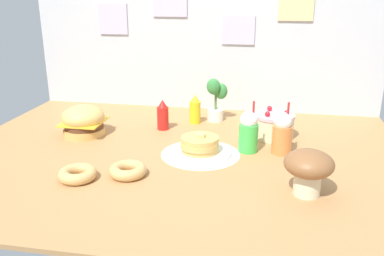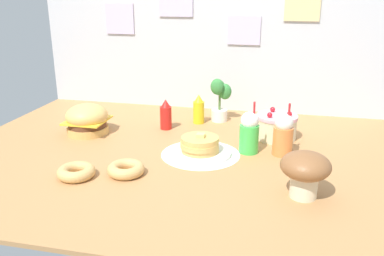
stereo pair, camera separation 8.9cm
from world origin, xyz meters
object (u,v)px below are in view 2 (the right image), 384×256
object	(u,v)px
mustard_bottle	(199,110)
layer_cake	(276,127)
orange_float_cup	(283,135)
ketchup_bottle	(166,115)
donut_chocolate	(126,169)
cream_soda_cup	(249,132)
potted_plant	(220,98)
donut_pink_glaze	(76,172)
pancake_stack	(200,147)
burger	(87,119)
mushroom_stool	(305,170)

from	to	relation	value
mustard_bottle	layer_cake	bearing A→B (deg)	-20.40
orange_float_cup	ketchup_bottle	bearing A→B (deg)	159.52
orange_float_cup	donut_chocolate	size ratio (longest dim) A/B	1.61
cream_soda_cup	potted_plant	xyz separation A→B (m)	(-0.24, 0.52, 0.04)
orange_float_cup	donut_pink_glaze	size ratio (longest dim) A/B	1.61
pancake_stack	donut_chocolate	xyz separation A→B (m)	(-0.30, -0.32, -0.02)
mustard_bottle	cream_soda_cup	bearing A→B (deg)	-49.96
burger	layer_cake	xyz separation A→B (m)	(1.14, 0.16, -0.01)
pancake_stack	orange_float_cup	xyz separation A→B (m)	(0.43, 0.10, 0.07)
mushroom_stool	donut_chocolate	bearing A→B (deg)	177.31
ketchup_bottle	mustard_bottle	distance (m)	0.24
ketchup_bottle	mushroom_stool	xyz separation A→B (m)	(0.83, -0.73, 0.04)
donut_pink_glaze	mushroom_stool	bearing A→B (deg)	2.37
pancake_stack	cream_soda_cup	distance (m)	0.28
burger	potted_plant	xyz separation A→B (m)	(0.75, 0.43, 0.07)
ketchup_bottle	cream_soda_cup	distance (m)	0.62
mustard_bottle	donut_pink_glaze	size ratio (longest dim) A/B	1.08
layer_cake	mushroom_stool	size ratio (longest dim) A/B	1.13
mustard_bottle	orange_float_cup	world-z (taller)	orange_float_cup
layer_cake	orange_float_cup	world-z (taller)	orange_float_cup
ketchup_bottle	mushroom_stool	bearing A→B (deg)	-41.55
layer_cake	mushroom_stool	world-z (taller)	mushroom_stool
ketchup_bottle	donut_chocolate	world-z (taller)	ketchup_bottle
potted_plant	mushroom_stool	bearing A→B (deg)	-61.81
burger	ketchup_bottle	world-z (taller)	ketchup_bottle
orange_float_cup	donut_chocolate	xyz separation A→B (m)	(-0.73, -0.42, -0.08)
cream_soda_cup	donut_chocolate	distance (m)	0.69
layer_cake	orange_float_cup	size ratio (longest dim) A/B	0.83
orange_float_cup	cream_soda_cup	bearing A→B (deg)	-178.14
mustard_bottle	potted_plant	world-z (taller)	potted_plant
mustard_bottle	mushroom_stool	xyz separation A→B (m)	(0.65, -0.90, 0.04)
layer_cake	potted_plant	distance (m)	0.47
burger	potted_plant	bearing A→B (deg)	29.64
cream_soda_cup	potted_plant	world-z (taller)	potted_plant
burger	donut_chocolate	world-z (taller)	burger
ketchup_bottle	potted_plant	bearing A→B (deg)	38.27
layer_cake	donut_pink_glaze	xyz separation A→B (m)	(-0.90, -0.75, -0.05)
mustard_bottle	potted_plant	size ratio (longest dim) A/B	0.66
ketchup_bottle	cream_soda_cup	bearing A→B (deg)	-26.83
orange_float_cup	potted_plant	xyz separation A→B (m)	(-0.42, 0.51, 0.04)
pancake_stack	layer_cake	bearing A→B (deg)	41.72
mustard_bottle	cream_soda_cup	world-z (taller)	cream_soda_cup
layer_cake	donut_chocolate	size ratio (longest dim) A/B	1.34
pancake_stack	donut_pink_glaze	world-z (taller)	pancake_stack
orange_float_cup	donut_chocolate	distance (m)	0.84
burger	cream_soda_cup	xyz separation A→B (m)	(1.00, -0.09, 0.03)
mustard_bottle	burger	bearing A→B (deg)	-150.76
cream_soda_cup	mushroom_stool	world-z (taller)	cream_soda_cup
cream_soda_cup	donut_pink_glaze	world-z (taller)	cream_soda_cup
donut_pink_glaze	donut_chocolate	bearing A→B (deg)	20.54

